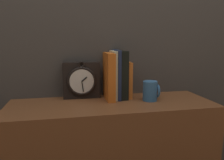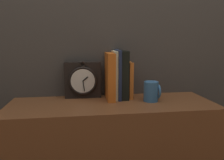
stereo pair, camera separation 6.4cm
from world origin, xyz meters
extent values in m
cube|color=#47423D|center=(0.00, 0.19, 1.30)|extent=(6.00, 0.05, 2.60)
cube|color=black|center=(-0.14, 0.13, 0.99)|extent=(0.19, 0.05, 0.19)
torus|color=black|center=(-0.14, 0.10, 0.99)|extent=(0.15, 0.01, 0.15)
cylinder|color=white|center=(-0.14, 0.10, 0.99)|extent=(0.12, 0.01, 0.12)
cube|color=black|center=(-0.12, 0.09, 1.00)|extent=(0.03, 0.00, 0.03)
cube|color=black|center=(-0.13, 0.09, 0.96)|extent=(0.01, 0.00, 0.05)
torus|color=black|center=(-0.14, 0.10, 1.07)|extent=(0.03, 0.01, 0.03)
cube|color=orange|center=(0.00, 0.08, 1.01)|extent=(0.04, 0.16, 0.24)
cube|color=beige|center=(0.03, 0.09, 1.02)|extent=(0.02, 0.13, 0.25)
cube|color=navy|center=(0.04, 0.09, 1.02)|extent=(0.02, 0.14, 0.25)
cube|color=black|center=(0.07, 0.09, 1.02)|extent=(0.04, 0.13, 0.25)
cube|color=orange|center=(0.11, 0.10, 0.99)|extent=(0.02, 0.12, 0.19)
cylinder|color=teal|center=(0.20, 0.01, 0.94)|extent=(0.07, 0.07, 0.10)
torus|color=teal|center=(0.23, 0.01, 0.94)|extent=(0.01, 0.07, 0.07)
camera|label=1|loc=(-0.20, -1.00, 1.19)|focal=35.00mm
camera|label=2|loc=(-0.14, -1.01, 1.19)|focal=35.00mm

